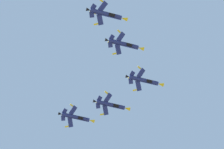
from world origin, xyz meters
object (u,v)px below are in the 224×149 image
fighter_jet_lead (144,81)px  fighter_jet_right_outer (107,14)px  fighter_jet_right_wing (124,44)px  fighter_jet_left_outer (76,117)px  fighter_jet_left_wing (111,105)px

fighter_jet_lead → fighter_jet_right_outer: size_ratio=1.00×
fighter_jet_lead → fighter_jet_right_wing: fighter_jet_right_wing is taller
fighter_jet_left_outer → fighter_jet_right_wing: bearing=16.9°
fighter_jet_right_wing → fighter_jet_right_outer: (-5.61, -13.83, -2.89)m
fighter_jet_lead → fighter_jet_left_outer: size_ratio=1.00×
fighter_jet_right_wing → fighter_jet_right_outer: bearing=-42.0°
fighter_jet_right_wing → fighter_jet_left_outer: 38.94m
fighter_jet_lead → fighter_jet_left_wing: size_ratio=1.00×
fighter_jet_left_wing → fighter_jet_right_outer: bearing=-17.1°
fighter_jet_lead → fighter_jet_left_outer: fighter_jet_left_outer is taller
fighter_jet_right_wing → fighter_jet_left_outer: fighter_jet_right_wing is taller
fighter_jet_left_outer → fighter_jet_right_outer: bearing=1.6°
fighter_jet_left_outer → fighter_jet_right_outer: 48.36m
fighter_jet_left_wing → fighter_jet_left_outer: fighter_jet_left_outer is taller
fighter_jet_left_wing → fighter_jet_right_wing: (7.53, -25.31, 3.42)m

